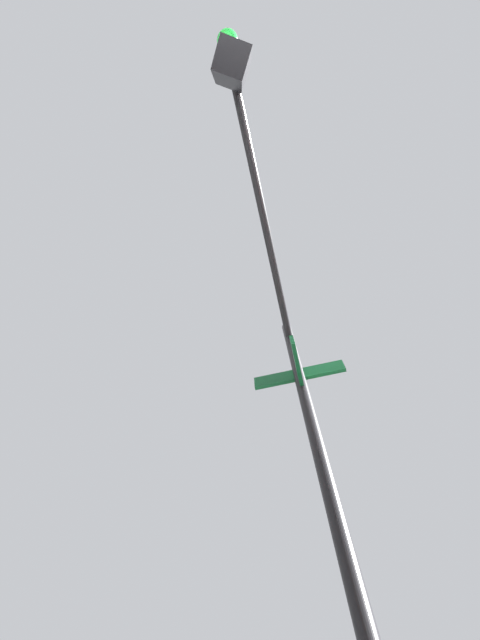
{
  "coord_description": "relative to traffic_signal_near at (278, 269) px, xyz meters",
  "views": [
    {
      "loc": [
        -5.67,
        -4.79,
        0.95
      ],
      "look_at": [
        -6.22,
        -6.45,
        5.12
      ],
      "focal_mm": 22.75,
      "sensor_mm": 36.0,
      "label": 1
    }
  ],
  "objects": [
    {
      "name": "traffic_signal_near",
      "position": [
        0.0,
        0.0,
        0.0
      ],
      "size": [
        2.24,
        3.31,
        6.15
      ],
      "color": "black",
      "rests_on": "ground_plane"
    }
  ]
}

